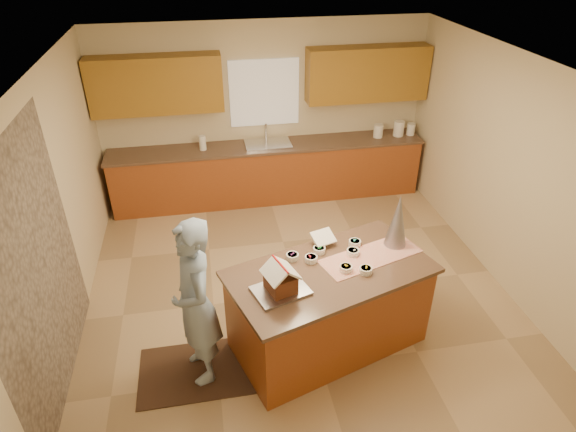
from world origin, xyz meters
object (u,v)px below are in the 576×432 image
object	(u,v)px
island_base	(329,309)
tinsel_tree	(398,221)
boy	(195,304)
gingerbread_house	(281,280)

from	to	relation	value
island_base	tinsel_tree	size ratio (longest dim) A/B	3.27
boy	tinsel_tree	bearing A→B (deg)	88.77
boy	gingerbread_house	bearing A→B (deg)	70.47
island_base	tinsel_tree	xyz separation A→B (m)	(0.77, 0.31, 0.80)
tinsel_tree	boy	bearing A→B (deg)	-167.66
boy	gingerbread_house	distance (m)	0.82
tinsel_tree	gingerbread_house	world-z (taller)	tinsel_tree
island_base	gingerbread_house	distance (m)	0.87
tinsel_tree	gingerbread_house	xyz separation A→B (m)	(-1.31, -0.54, -0.15)
island_base	gingerbread_house	bearing A→B (deg)	-174.81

